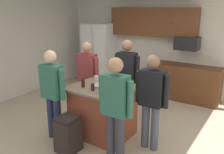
{
  "coord_description": "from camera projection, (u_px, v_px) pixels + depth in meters",
  "views": [
    {
      "loc": [
        2.34,
        -3.48,
        2.3
      ],
      "look_at": [
        -0.05,
        0.12,
        1.05
      ],
      "focal_mm": 38.68,
      "sensor_mm": 36.0,
      "label": 1
    }
  ],
  "objects": [
    {
      "name": "person_guest_by_door",
      "position": [
        52.0,
        90.0,
        4.18
      ],
      "size": [
        0.57,
        0.22,
        1.62
      ],
      "rotation": [
        0.0,
        0.0,
        0.73
      ],
      "color": "#232D4C",
      "rests_on": "ground"
    },
    {
      "name": "kitchen_island",
      "position": [
        103.0,
        111.0,
        4.42
      ],
      "size": [
        1.14,
        0.96,
        0.93
      ],
      "color": "brown",
      "rests_on": "ground"
    },
    {
      "name": "glass_stout_tall",
      "position": [
        93.0,
        87.0,
        4.09
      ],
      "size": [
        0.06,
        0.06,
        0.13
      ],
      "color": "black",
      "rests_on": "kitchen_island"
    },
    {
      "name": "floor",
      "position": [
        111.0,
        131.0,
        4.67
      ],
      "size": [
        7.04,
        7.04,
        0.0
      ],
      "primitive_type": "plane",
      "color": "#B7A88E",
      "rests_on": "ground"
    },
    {
      "name": "glass_dark_ale",
      "position": [
        83.0,
        83.0,
        4.27
      ],
      "size": [
        0.06,
        0.06,
        0.15
      ],
      "color": "black",
      "rests_on": "kitchen_island"
    },
    {
      "name": "serving_tray",
      "position": [
        106.0,
        86.0,
        4.27
      ],
      "size": [
        0.44,
        0.3,
        0.04
      ],
      "color": "#B7B7BC",
      "rests_on": "kitchen_island"
    },
    {
      "name": "trash_bin",
      "position": [
        68.0,
        134.0,
        3.95
      ],
      "size": [
        0.34,
        0.34,
        0.61
      ],
      "color": "black",
      "rests_on": "ground"
    },
    {
      "name": "refrigerator",
      "position": [
        100.0,
        54.0,
        7.38
      ],
      "size": [
        0.9,
        0.76,
        1.86
      ],
      "color": "white",
      "rests_on": "ground"
    },
    {
      "name": "person_elder_center",
      "position": [
        151.0,
        97.0,
        3.86
      ],
      "size": [
        0.57,
        0.22,
        1.61
      ],
      "rotation": [
        0.0,
        0.0,
        -3.07
      ],
      "color": "#4C5166",
      "rests_on": "ground"
    },
    {
      "name": "person_host_foreground",
      "position": [
        88.0,
        75.0,
        5.08
      ],
      "size": [
        0.57,
        0.22,
        1.63
      ],
      "rotation": [
        0.0,
        0.0,
        -0.58
      ],
      "color": "#383842",
      "rests_on": "ground"
    },
    {
      "name": "back_wall",
      "position": [
        168.0,
        46.0,
        6.55
      ],
      "size": [
        6.4,
        0.1,
        2.6
      ],
      "primitive_type": "cube",
      "color": "silver",
      "rests_on": "ground"
    },
    {
      "name": "mug_ceramic_white",
      "position": [
        96.0,
        78.0,
        4.65
      ],
      "size": [
        0.12,
        0.08,
        0.1
      ],
      "color": "white",
      "rests_on": "kitchen_island"
    },
    {
      "name": "glass_short_whisky",
      "position": [
        114.0,
        89.0,
        3.95
      ],
      "size": [
        0.07,
        0.07,
        0.15
      ],
      "color": "black",
      "rests_on": "kitchen_island"
    },
    {
      "name": "microwave_over_range",
      "position": [
        187.0,
        43.0,
        5.95
      ],
      "size": [
        0.56,
        0.4,
        0.32
      ],
      "primitive_type": "cube",
      "color": "black"
    },
    {
      "name": "glass_pilsner",
      "position": [
        102.0,
        88.0,
        4.04
      ],
      "size": [
        0.07,
        0.07,
        0.15
      ],
      "color": "black",
      "rests_on": "kitchen_island"
    },
    {
      "name": "cabinet_run_upper",
      "position": [
        152.0,
        22.0,
        6.43
      ],
      "size": [
        2.4,
        0.38,
        0.75
      ],
      "color": "brown"
    },
    {
      "name": "person_guest_left",
      "position": [
        127.0,
        75.0,
        4.94
      ],
      "size": [
        0.57,
        0.22,
        1.69
      ],
      "rotation": [
        0.0,
        0.0,
        -1.58
      ],
      "color": "#4C5166",
      "rests_on": "ground"
    },
    {
      "name": "cabinet_run_lower",
      "position": [
        184.0,
        82.0,
        6.21
      ],
      "size": [
        1.8,
        0.63,
        0.9
      ],
      "color": "brown",
      "rests_on": "ground"
    },
    {
      "name": "person_guest_right",
      "position": [
        115.0,
        105.0,
        3.48
      ],
      "size": [
        0.57,
        0.22,
        1.64
      ],
      "rotation": [
        0.0,
        0.0,
        2.41
      ],
      "color": "#383842",
      "rests_on": "ground"
    },
    {
      "name": "tumbler_amber",
      "position": [
        121.0,
        85.0,
        4.15
      ],
      "size": [
        0.07,
        0.07,
        0.15
      ],
      "color": "black",
      "rests_on": "kitchen_island"
    },
    {
      "name": "side_wall_left",
      "position": [
        4.0,
        49.0,
        6.01
      ],
      "size": [
        0.1,
        5.6,
        2.6
      ],
      "primitive_type": "cube",
      "color": "silver",
      "rests_on": "ground"
    }
  ]
}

